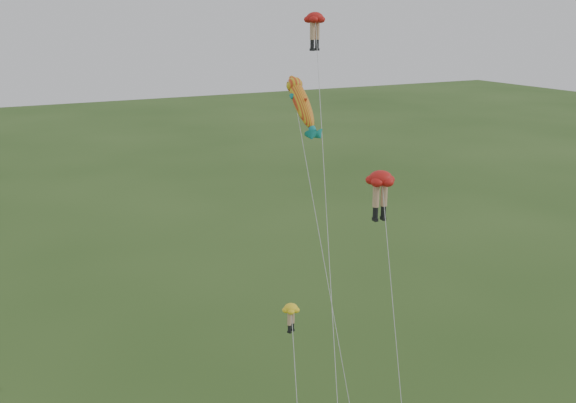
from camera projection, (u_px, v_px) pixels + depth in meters
name	position (u px, v px, depth m)	size (l,w,h in m)	color
legs_kite_red_high	(315.00, 28.00, 38.98)	(7.33, 15.38, 21.95)	red
legs_kite_red_mid	(381.00, 185.00, 34.66)	(3.79, 8.17, 13.70)	red
legs_kite_yellow	(292.00, 324.00, 29.48)	(2.28, 5.15, 8.95)	yellow
fish_kite	(302.00, 104.00, 33.03)	(1.03, 7.50, 18.99)	gold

